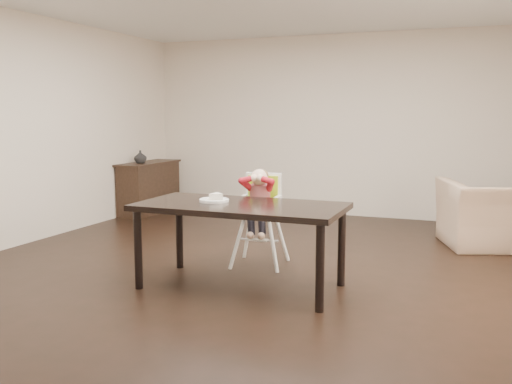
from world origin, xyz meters
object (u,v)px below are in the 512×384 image
(dining_table, at_px, (241,213))
(sideboard, at_px, (149,187))
(high_chair, at_px, (260,197))
(armchair, at_px, (498,203))

(dining_table, bearing_deg, sideboard, 133.02)
(dining_table, height_order, sideboard, sideboard)
(high_chair, xyz_separation_m, armchair, (2.27, 1.68, -0.18))
(high_chair, relative_size, armchair, 0.83)
(armchair, bearing_deg, high_chair, 18.09)
(armchair, xyz_separation_m, sideboard, (-4.98, 0.56, -0.12))
(dining_table, bearing_deg, high_chair, 98.38)
(high_chair, height_order, armchair, armchair)
(sideboard, bearing_deg, high_chair, -39.57)
(dining_table, relative_size, sideboard, 1.43)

